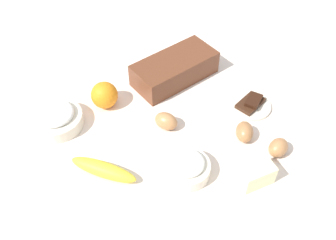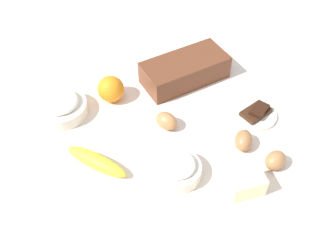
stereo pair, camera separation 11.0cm
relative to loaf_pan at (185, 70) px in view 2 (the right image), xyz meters
The scene contains 11 objects.
ground_plane 0.24m from the loaf_pan, 126.27° to the right, with size 2.40×2.40×0.02m, color beige.
loaf_pan is the anchor object (origin of this frame).
flour_bowl 0.39m from the loaf_pan, 116.77° to the right, with size 0.13×0.13×0.06m.
sugar_bowl 0.41m from the loaf_pan, behind, with size 0.16×0.16×0.07m.
banana 0.44m from the loaf_pan, 147.06° to the right, with size 0.19×0.04×0.04m, color yellow.
orange_fruit 0.25m from the loaf_pan, behind, with size 0.08×0.08×0.08m, color orange.
butter_block 0.46m from the loaf_pan, 94.41° to the right, with size 0.09×0.06×0.06m, color #F4EDB2.
egg_near_butter 0.33m from the loaf_pan, 83.90° to the right, with size 0.05×0.05×0.07m, color #A46E43.
egg_beside_bowl 0.43m from the loaf_pan, 79.36° to the right, with size 0.05×0.05×0.06m, color #AB7446.
egg_loose 0.22m from the loaf_pan, 128.26° to the right, with size 0.05×0.05×0.07m, color #B47A4A.
chocolate_plate 0.27m from the loaf_pan, 61.07° to the right, with size 0.13×0.13×0.03m.
Camera 2 is at (-0.28, -0.69, 0.85)m, focal length 40.64 mm.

